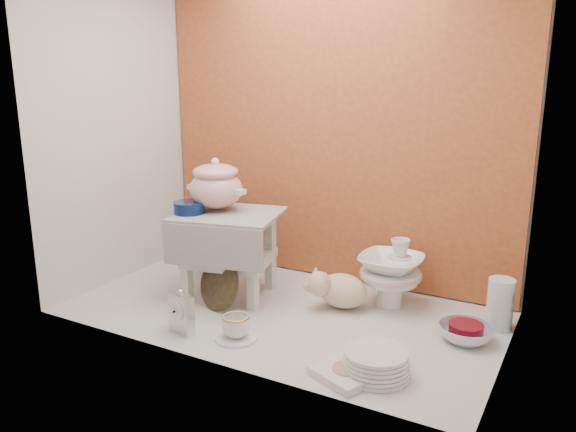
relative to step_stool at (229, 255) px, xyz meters
name	(u,v)px	position (x,y,z in m)	size (l,w,h in m)	color
ground	(282,311)	(0.30, -0.05, -0.19)	(1.80, 1.80, 0.00)	silver
niche_shell	(302,88)	(0.30, 0.13, 0.74)	(1.86, 1.03, 1.53)	#B65A2D
step_stool	(229,255)	(0.00, 0.00, 0.00)	(0.45, 0.38, 0.39)	silver
soup_tureen	(216,184)	(-0.08, 0.02, 0.31)	(0.28, 0.28, 0.24)	white
cobalt_bowl	(189,207)	(-0.15, -0.08, 0.22)	(0.14, 0.14, 0.05)	#091A48
floral_platter	(217,231)	(-0.32, 0.36, -0.02)	(0.35, 0.08, 0.35)	silver
blue_white_vase	(221,246)	(-0.22, 0.24, -0.06)	(0.26, 0.26, 0.27)	white
lacquer_tray	(219,284)	(0.05, -0.15, -0.08)	(0.23, 0.08, 0.22)	black
mantel_clock	(181,311)	(0.05, -0.41, -0.11)	(0.12, 0.04, 0.18)	silver
plush_pig	(343,290)	(0.51, 0.11, -0.11)	(0.28, 0.19, 0.17)	beige
teacup_saucer	(236,338)	(0.27, -0.36, -0.19)	(0.16, 0.16, 0.01)	white
gold_rim_teacup	(236,326)	(0.27, -0.36, -0.14)	(0.11, 0.11, 0.09)	white
lattice_dish	(348,372)	(0.76, -0.40, -0.18)	(0.20, 0.20, 0.03)	white
dinner_plate_stack	(376,363)	(0.83, -0.35, -0.15)	(0.24, 0.24, 0.09)	white
crystal_bowl	(466,333)	(1.05, 0.05, -0.16)	(0.21, 0.21, 0.06)	silver
clear_glass_vase	(500,304)	(1.14, 0.23, -0.09)	(0.10, 0.10, 0.21)	silver
porcelain_tower	(391,272)	(0.68, 0.24, -0.04)	(0.27, 0.27, 0.31)	white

